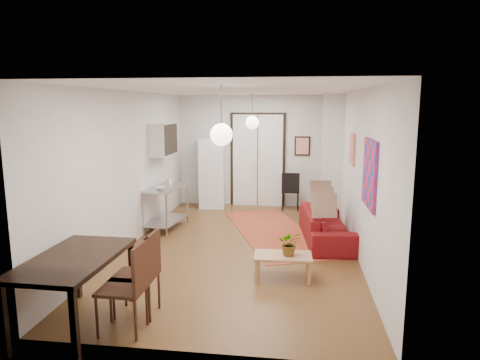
# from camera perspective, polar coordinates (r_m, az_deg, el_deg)

# --- Properties ---
(floor) EXTENTS (7.00, 7.00, 0.00)m
(floor) POSITION_cam_1_polar(r_m,az_deg,el_deg) (8.14, 0.09, -8.97)
(floor) COLOR brown
(floor) RESTS_ON ground
(ceiling) EXTENTS (4.20, 7.00, 0.02)m
(ceiling) POSITION_cam_1_polar(r_m,az_deg,el_deg) (7.70, 0.10, 11.90)
(ceiling) COLOR white
(ceiling) RESTS_ON wall_back
(wall_back) EXTENTS (4.20, 0.02, 2.90)m
(wall_back) POSITION_cam_1_polar(r_m,az_deg,el_deg) (11.24, 2.40, 3.87)
(wall_back) COLOR white
(wall_back) RESTS_ON floor
(wall_front) EXTENTS (4.20, 0.02, 2.90)m
(wall_front) POSITION_cam_1_polar(r_m,az_deg,el_deg) (4.41, -5.81, -5.72)
(wall_front) COLOR white
(wall_front) RESTS_ON floor
(wall_left) EXTENTS (0.02, 7.00, 2.90)m
(wall_left) POSITION_cam_1_polar(r_m,az_deg,el_deg) (8.32, -14.40, 1.43)
(wall_left) COLOR white
(wall_left) RESTS_ON floor
(wall_right) EXTENTS (0.02, 7.00, 2.90)m
(wall_right) POSITION_cam_1_polar(r_m,az_deg,el_deg) (7.80, 15.57, 0.82)
(wall_right) COLOR white
(wall_right) RESTS_ON floor
(double_doors) EXTENTS (1.44, 0.06, 2.50)m
(double_doors) POSITION_cam_1_polar(r_m,az_deg,el_deg) (11.22, 2.37, 2.58)
(double_doors) COLOR white
(double_doors) RESTS_ON wall_back
(stub_partition) EXTENTS (0.50, 0.10, 2.90)m
(stub_partition) POSITION_cam_1_polar(r_m,az_deg,el_deg) (10.29, 12.25, 3.09)
(stub_partition) COLOR white
(stub_partition) RESTS_ON floor
(wall_cabinet) EXTENTS (0.35, 1.00, 0.70)m
(wall_cabinet) POSITION_cam_1_polar(r_m,az_deg,el_deg) (9.61, -10.20, 5.39)
(wall_cabinet) COLOR silver
(wall_cabinet) RESTS_ON wall_left
(painting_popart) EXTENTS (0.05, 1.00, 1.00)m
(painting_popart) POSITION_cam_1_polar(r_m,az_deg,el_deg) (6.55, 16.93, 0.84)
(painting_popart) COLOR red
(painting_popart) RESTS_ON wall_right
(painting_abstract) EXTENTS (0.05, 0.50, 0.60)m
(painting_abstract) POSITION_cam_1_polar(r_m,az_deg,el_deg) (8.54, 14.78, 3.99)
(painting_abstract) COLOR beige
(painting_abstract) RESTS_ON wall_right
(poster_back) EXTENTS (0.40, 0.03, 0.50)m
(poster_back) POSITION_cam_1_polar(r_m,az_deg,el_deg) (11.15, 8.31, 4.50)
(poster_back) COLOR red
(poster_back) RESTS_ON wall_back
(print_left) EXTENTS (0.03, 0.44, 0.54)m
(print_left) POSITION_cam_1_polar(r_m,az_deg,el_deg) (10.13, -10.16, 5.90)
(print_left) COLOR #A37844
(print_left) RESTS_ON wall_left
(pendant_back) EXTENTS (0.30, 0.30, 0.80)m
(pendant_back) POSITION_cam_1_polar(r_m,az_deg,el_deg) (9.69, 1.63, 7.66)
(pendant_back) COLOR white
(pendant_back) RESTS_ON ceiling
(pendant_front) EXTENTS (0.30, 0.30, 0.80)m
(pendant_front) POSITION_cam_1_polar(r_m,az_deg,el_deg) (5.73, -2.50, 6.07)
(pendant_front) COLOR white
(pendant_front) RESTS_ON ceiling
(kilim_rug) EXTENTS (2.58, 3.94, 0.01)m
(kilim_rug) POSITION_cam_1_polar(r_m,az_deg,el_deg) (9.11, 4.51, -6.89)
(kilim_rug) COLOR #B9542E
(kilim_rug) RESTS_ON floor
(sofa) EXTENTS (1.05, 2.22, 0.63)m
(sofa) POSITION_cam_1_polar(r_m,az_deg,el_deg) (8.58, 11.45, -5.97)
(sofa) COLOR maroon
(sofa) RESTS_ON floor
(coffee_table) EXTENTS (0.89, 0.51, 0.39)m
(coffee_table) POSITION_cam_1_polar(r_m,az_deg,el_deg) (6.66, 5.74, -10.32)
(coffee_table) COLOR tan
(coffee_table) RESTS_ON floor
(potted_plant) EXTENTS (0.31, 0.35, 0.38)m
(potted_plant) POSITION_cam_1_polar(r_m,az_deg,el_deg) (6.58, 6.66, -8.37)
(potted_plant) COLOR #295B2C
(potted_plant) RESTS_ON coffee_table
(kitchen_counter) EXTENTS (0.76, 1.28, 0.92)m
(kitchen_counter) POSITION_cam_1_polar(r_m,az_deg,el_deg) (9.31, -9.83, -2.85)
(kitchen_counter) COLOR #AAADAF
(kitchen_counter) RESTS_ON floor
(bowl) EXTENTS (0.28, 0.28, 0.05)m
(bowl) POSITION_cam_1_polar(r_m,az_deg,el_deg) (8.96, -10.46, -1.07)
(bowl) COLOR silver
(bowl) RESTS_ON kitchen_counter
(soap_bottle) EXTENTS (0.11, 0.11, 0.19)m
(soap_bottle) POSITION_cam_1_polar(r_m,az_deg,el_deg) (9.47, -9.46, -0.03)
(soap_bottle) COLOR teal
(soap_bottle) RESTS_ON kitchen_counter
(fridge) EXTENTS (0.70, 0.70, 1.80)m
(fridge) POSITION_cam_1_polar(r_m,az_deg,el_deg) (11.12, -3.77, 0.93)
(fridge) COLOR white
(fridge) RESTS_ON floor
(dining_table) EXTENTS (0.94, 1.61, 0.88)m
(dining_table) POSITION_cam_1_polar(r_m,az_deg,el_deg) (5.51, -21.24, -10.44)
(dining_table) COLOR black
(dining_table) RESTS_ON floor
(dining_chair_near) EXTENTS (0.53, 0.75, 1.09)m
(dining_chair_near) POSITION_cam_1_polar(r_m,az_deg,el_deg) (5.71, -13.50, -10.90)
(dining_chair_near) COLOR #3B1B12
(dining_chair_near) RESTS_ON floor
(dining_chair_far) EXTENTS (0.53, 0.75, 1.09)m
(dining_chair_far) POSITION_cam_1_polar(r_m,az_deg,el_deg) (5.39, -14.93, -12.24)
(dining_chair_far) COLOR #3B1B12
(dining_chair_far) RESTS_ON floor
(black_side_chair) EXTENTS (0.45, 0.45, 0.97)m
(black_side_chair) POSITION_cam_1_polar(r_m,az_deg,el_deg) (11.07, 6.75, -0.88)
(black_side_chair) COLOR black
(black_side_chair) RESTS_ON floor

